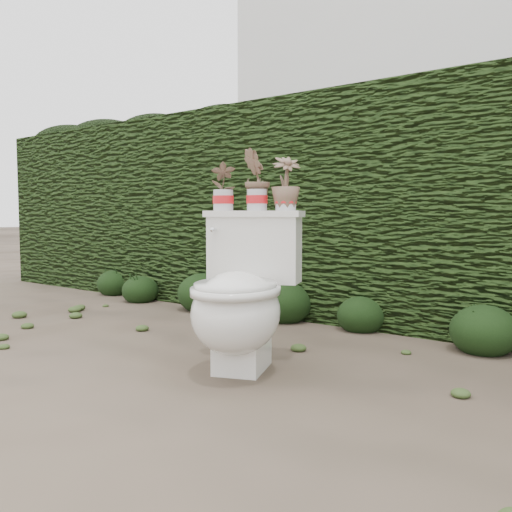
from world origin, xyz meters
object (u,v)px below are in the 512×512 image
Objects in this scene: toilet at (241,298)px; potted_plant_right at (286,185)px; potted_plant_left at (223,188)px; potted_plant_center at (257,181)px.

toilet is 3.05× the size of potted_plant_right.
potted_plant_left is 0.79× the size of potted_plant_center.
potted_plant_left is 0.91× the size of potted_plant_right.
potted_plant_center is 0.15m from potted_plant_right.
potted_plant_left is 0.19m from potted_plant_center.
potted_plant_center is 1.15× the size of potted_plant_right.
potted_plant_right is (0.06, 0.28, 0.55)m from toilet.
potted_plant_right is (0.31, 0.13, 0.01)m from potted_plant_left.
potted_plant_center is (0.17, 0.07, 0.03)m from potted_plant_left.
potted_plant_center is at bearing 151.86° from potted_plant_right.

